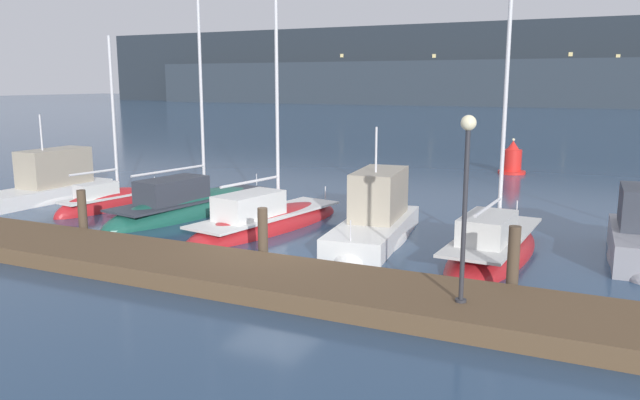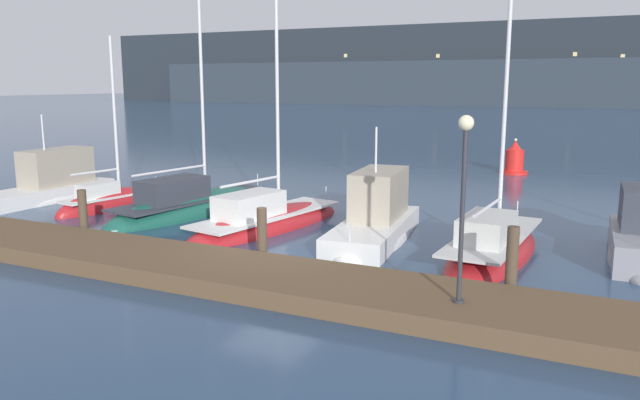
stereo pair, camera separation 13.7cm
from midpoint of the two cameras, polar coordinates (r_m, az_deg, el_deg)
ground_plane at (r=18.18m, az=-4.08°, el=-5.39°), size 400.00×400.00×0.00m
dock at (r=16.28m, az=-8.03°, el=-6.58°), size 34.99×2.80×0.45m
mooring_pile_1 at (r=21.62m, az=-20.67°, el=-1.24°), size 0.28×0.28×1.63m
mooring_pile_2 at (r=17.46m, az=-5.09°, el=-3.32°), size 0.28×0.28×1.62m
mooring_pile_3 at (r=15.26m, az=17.37°, el=-5.57°), size 0.28×0.28×1.77m
motorboat_berth_1 at (r=29.45m, az=-23.48°, el=0.74°), size 2.18×6.98×4.27m
sailboat_berth_2 at (r=26.60m, az=-18.42°, el=-0.53°), size 2.11×5.16×7.63m
sailboat_berth_3 at (r=24.82m, az=-11.47°, el=-0.88°), size 3.51×8.65×12.26m
sailboat_berth_4 at (r=21.96m, az=-4.78°, el=-2.20°), size 3.45×7.95×10.53m
motorboat_berth_5 at (r=20.38m, az=5.22°, el=-2.57°), size 2.70×6.61×4.30m
sailboat_berth_6 at (r=19.04m, az=15.66°, el=-4.52°), size 2.46×7.18×8.97m
motorboat_berth_7 at (r=20.15m, az=27.32°, el=-3.88°), size 1.83×5.04×4.21m
channel_buoy at (r=36.43m, az=17.46°, el=3.45°), size 1.50×1.50×1.97m
dock_lamppost at (r=13.08m, az=13.30°, el=1.88°), size 0.32×0.32×3.94m
hillside_backdrop at (r=145.99m, az=20.83°, el=11.29°), size 240.00×23.00×17.78m
rowboat_adrift at (r=37.37m, az=-21.35°, el=2.25°), size 1.42×3.22×0.56m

